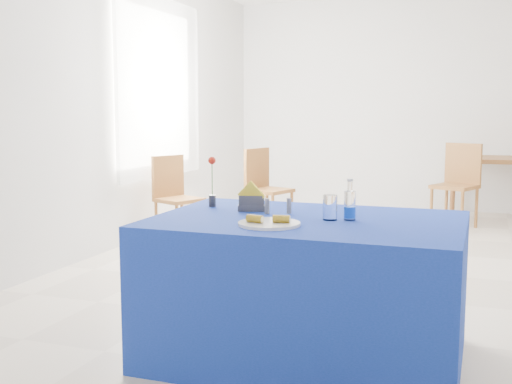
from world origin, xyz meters
TOP-DOWN VIEW (x-y plane):
  - floor at (0.00, 0.00)m, footprint 7.00×7.00m
  - room_shell at (0.00, 0.00)m, footprint 7.00×7.00m
  - window_pane at (-2.47, 0.80)m, footprint 0.04×1.50m
  - curtain at (-2.40, 0.80)m, footprint 0.04×1.75m
  - plate at (-0.17, -2.29)m, footprint 0.31×0.31m
  - drinking_glass at (0.08, -2.04)m, footprint 0.07×0.07m
  - salt_shaker at (-0.18, -1.91)m, footprint 0.03×0.03m
  - pepper_shaker at (-0.29, -1.97)m, footprint 0.03×0.03m
  - blue_table at (-0.04, -2.03)m, footprint 1.60×1.10m
  - water_bottle at (0.18, -2.01)m, footprint 0.06×0.06m
  - napkin_holder at (-0.40, -1.91)m, footprint 0.16×0.10m
  - rose_vase at (-0.68, -1.83)m, footprint 0.04×0.04m
  - oak_table at (1.06, 2.99)m, footprint 1.33×0.89m
  - chair_bg_left at (0.55, 2.29)m, footprint 0.56×0.56m
  - chair_win_a at (-2.12, 0.51)m, footprint 0.51×0.51m
  - chair_win_b at (-1.46, 1.38)m, footprint 0.51×0.51m
  - banana_pieces at (-0.17, -2.31)m, footprint 0.21×0.09m

SIDE VIEW (x-z plane):
  - floor at x=0.00m, z-range 0.00..0.00m
  - blue_table at x=-0.04m, z-range 0.00..0.76m
  - chair_win_a at x=-2.12m, z-range 0.07..0.93m
  - chair_win_b at x=-1.46m, z-range 0.07..0.97m
  - chair_bg_left at x=0.55m, z-range 0.07..1.02m
  - oak_table at x=1.06m, z-range 0.30..1.06m
  - plate at x=-0.17m, z-range 0.76..0.77m
  - banana_pieces at x=-0.17m, z-range 0.77..0.81m
  - salt_shaker at x=-0.18m, z-range 0.76..0.84m
  - pepper_shaker at x=-0.29m, z-range 0.76..0.84m
  - napkin_holder at x=-0.40m, z-range 0.72..0.89m
  - drinking_glass at x=0.08m, z-range 0.76..0.89m
  - water_bottle at x=0.18m, z-range 0.72..0.94m
  - rose_vase at x=-0.68m, z-range 0.75..1.04m
  - window_pane at x=-2.47m, z-range 0.75..2.35m
  - curtain at x=-2.40m, z-range 0.62..2.48m
  - room_shell at x=0.00m, z-range -1.75..5.25m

